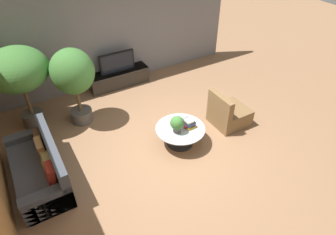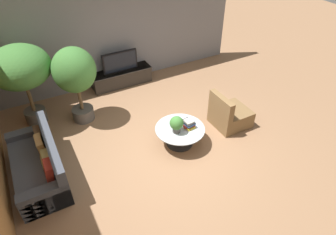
{
  "view_description": "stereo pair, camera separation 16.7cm",
  "coord_description": "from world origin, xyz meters",
  "px_view_note": "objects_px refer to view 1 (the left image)",
  "views": [
    {
      "loc": [
        -2.46,
        -4.12,
        4.47
      ],
      "look_at": [
        0.12,
        0.29,
        0.55
      ],
      "focal_mm": 32.0,
      "sensor_mm": 36.0,
      "label": 1
    },
    {
      "loc": [
        -2.31,
        -4.2,
        4.47
      ],
      "look_at": [
        0.12,
        0.29,
        0.55
      ],
      "focal_mm": 32.0,
      "sensor_mm": 36.0,
      "label": 2
    }
  ],
  "objects_px": {
    "couch_by_wall": "(40,168)",
    "potted_palm_corner": "(73,75)",
    "media_console": "(119,78)",
    "potted_plant_tabletop": "(177,124)",
    "television": "(117,62)",
    "coffee_table": "(180,133)",
    "armchair_wicker": "(228,114)",
    "potted_palm_tall": "(18,72)"
  },
  "relations": [
    {
      "from": "couch_by_wall",
      "to": "potted_palm_corner",
      "type": "bearing_deg",
      "value": 139.33
    },
    {
      "from": "media_console",
      "to": "potted_plant_tabletop",
      "type": "xyz_separation_m",
      "value": [
        0.06,
        -3.01,
        0.4
      ]
    },
    {
      "from": "television",
      "to": "couch_by_wall",
      "type": "height_order",
      "value": "television"
    },
    {
      "from": "coffee_table",
      "to": "armchair_wicker",
      "type": "xyz_separation_m",
      "value": [
        1.35,
        0.03,
        -0.02
      ]
    },
    {
      "from": "couch_by_wall",
      "to": "coffee_table",
      "type": "bearing_deg",
      "value": 80.72
    },
    {
      "from": "potted_palm_tall",
      "to": "potted_palm_corner",
      "type": "bearing_deg",
      "value": -23.04
    },
    {
      "from": "television",
      "to": "armchair_wicker",
      "type": "relative_size",
      "value": 1.14
    },
    {
      "from": "coffee_table",
      "to": "couch_by_wall",
      "type": "relative_size",
      "value": 0.55
    },
    {
      "from": "media_console",
      "to": "potted_palm_corner",
      "type": "xyz_separation_m",
      "value": [
        -1.41,
        -1.07,
        1.01
      ]
    },
    {
      "from": "media_console",
      "to": "potted_plant_tabletop",
      "type": "bearing_deg",
      "value": -88.8
    },
    {
      "from": "coffee_table",
      "to": "potted_palm_tall",
      "type": "bearing_deg",
      "value": 138.49
    },
    {
      "from": "television",
      "to": "coffee_table",
      "type": "bearing_deg",
      "value": -86.46
    },
    {
      "from": "armchair_wicker",
      "to": "potted_plant_tabletop",
      "type": "height_order",
      "value": "armchair_wicker"
    },
    {
      "from": "media_console",
      "to": "coffee_table",
      "type": "relative_size",
      "value": 1.61
    },
    {
      "from": "couch_by_wall",
      "to": "armchair_wicker",
      "type": "bearing_deg",
      "value": 84.06
    },
    {
      "from": "couch_by_wall",
      "to": "potted_palm_tall",
      "type": "xyz_separation_m",
      "value": [
        0.2,
        1.85,
        1.11
      ]
    },
    {
      "from": "potted_palm_tall",
      "to": "potted_plant_tabletop",
      "type": "bearing_deg",
      "value": -43.53
    },
    {
      "from": "television",
      "to": "potted_plant_tabletop",
      "type": "xyz_separation_m",
      "value": [
        0.06,
        -3.01,
        -0.08
      ]
    },
    {
      "from": "media_console",
      "to": "armchair_wicker",
      "type": "height_order",
      "value": "armchair_wicker"
    },
    {
      "from": "potted_palm_tall",
      "to": "potted_palm_corner",
      "type": "distance_m",
      "value": 1.12
    },
    {
      "from": "couch_by_wall",
      "to": "potted_plant_tabletop",
      "type": "height_order",
      "value": "couch_by_wall"
    },
    {
      "from": "media_console",
      "to": "potted_palm_tall",
      "type": "bearing_deg",
      "value": -165.3
    },
    {
      "from": "media_console",
      "to": "armchair_wicker",
      "type": "xyz_separation_m",
      "value": [
        1.53,
        -2.93,
        0.04
      ]
    },
    {
      "from": "television",
      "to": "coffee_table",
      "type": "distance_m",
      "value": 2.99
    },
    {
      "from": "media_console",
      "to": "couch_by_wall",
      "type": "height_order",
      "value": "couch_by_wall"
    },
    {
      "from": "potted_plant_tabletop",
      "to": "television",
      "type": "bearing_deg",
      "value": 91.2
    },
    {
      "from": "couch_by_wall",
      "to": "potted_palm_tall",
      "type": "distance_m",
      "value": 2.17
    },
    {
      "from": "couch_by_wall",
      "to": "potted_palm_tall",
      "type": "bearing_deg",
      "value": 173.77
    },
    {
      "from": "armchair_wicker",
      "to": "coffee_table",
      "type": "bearing_deg",
      "value": 91.15
    },
    {
      "from": "couch_by_wall",
      "to": "armchair_wicker",
      "type": "relative_size",
      "value": 2.25
    },
    {
      "from": "armchair_wicker",
      "to": "potted_palm_tall",
      "type": "distance_m",
      "value": 4.71
    },
    {
      "from": "media_console",
      "to": "potted_palm_corner",
      "type": "bearing_deg",
      "value": -142.85
    },
    {
      "from": "media_console",
      "to": "couch_by_wall",
      "type": "xyz_separation_m",
      "value": [
        -2.64,
        -2.49,
        0.06
      ]
    },
    {
      "from": "couch_by_wall",
      "to": "potted_palm_corner",
      "type": "relative_size",
      "value": 1.05
    },
    {
      "from": "media_console",
      "to": "coffee_table",
      "type": "distance_m",
      "value": 2.96
    },
    {
      "from": "couch_by_wall",
      "to": "potted_palm_corner",
      "type": "xyz_separation_m",
      "value": [
        1.22,
        1.42,
        0.95
      ]
    },
    {
      "from": "coffee_table",
      "to": "potted_palm_tall",
      "type": "height_order",
      "value": "potted_palm_tall"
    },
    {
      "from": "media_console",
      "to": "armchair_wicker",
      "type": "relative_size",
      "value": 1.99
    },
    {
      "from": "media_console",
      "to": "potted_plant_tabletop",
      "type": "height_order",
      "value": "potted_plant_tabletop"
    },
    {
      "from": "armchair_wicker",
      "to": "television",
      "type": "bearing_deg",
      "value": 27.6
    },
    {
      "from": "armchair_wicker",
      "to": "potted_plant_tabletop",
      "type": "distance_m",
      "value": 1.51
    },
    {
      "from": "coffee_table",
      "to": "armchair_wicker",
      "type": "bearing_deg",
      "value": 1.15
    }
  ]
}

